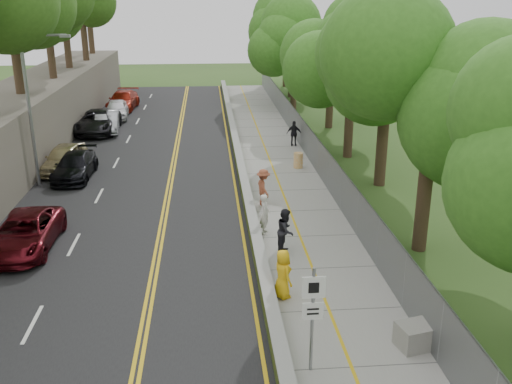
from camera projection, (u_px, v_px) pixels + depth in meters
name	position (u px, v px, depth m)	size (l,w,h in m)	color
ground	(262.00, 315.00, 18.38)	(140.00, 140.00, 0.00)	#33511E
road	(141.00, 177.00, 32.04)	(11.20, 66.00, 0.04)	black
sidewalk	(281.00, 174.00, 32.69)	(4.20, 66.00, 0.05)	gray
jersey_barrier	(241.00, 170.00, 32.41)	(0.42, 66.00, 0.60)	#97C836
chainlink_fence	(318.00, 156.00, 32.54)	(0.04, 66.00, 2.00)	slate
trees_fenceside	(365.00, 48.00, 30.75)	(7.00, 66.00, 14.00)	#408224
streetlight	(33.00, 100.00, 29.17)	(2.52, 0.22, 8.00)	gray
signpost	(313.00, 309.00, 14.98)	(0.62, 0.09, 3.10)	gray
construction_barrel	(298.00, 160.00, 33.56)	(0.55, 0.55, 0.90)	orange
concrete_block	(416.00, 336.00, 16.53)	(1.08, 0.81, 0.72)	gray
car_2	(25.00, 233.00, 22.80)	(2.30, 4.99, 1.39)	#520C13
car_3	(75.00, 166.00, 31.69)	(1.91, 4.71, 1.37)	black
car_4	(65.00, 158.00, 32.90)	(1.82, 4.51, 1.54)	tan
car_5	(107.00, 122.00, 42.23)	(1.62, 4.65, 1.53)	#A7A9AF
car_6	(98.00, 122.00, 42.03)	(2.71, 5.88, 1.63)	black
car_7	(123.00, 100.00, 50.45)	(2.23, 5.48, 1.59)	maroon
car_8	(117.00, 109.00, 46.81)	(1.79, 4.45, 1.52)	white
painter_0	(283.00, 274.00, 19.08)	(0.84, 0.55, 1.73)	yellow
painter_1	(265.00, 214.00, 24.23)	(0.64, 0.42, 1.76)	silver
painter_2	(286.00, 231.00, 22.46)	(0.88, 0.69, 1.81)	black
painter_3	(263.00, 187.00, 27.45)	(1.17, 0.67, 1.82)	#9D4D33
person_far	(294.00, 134.00, 38.25)	(1.00, 0.42, 1.70)	black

